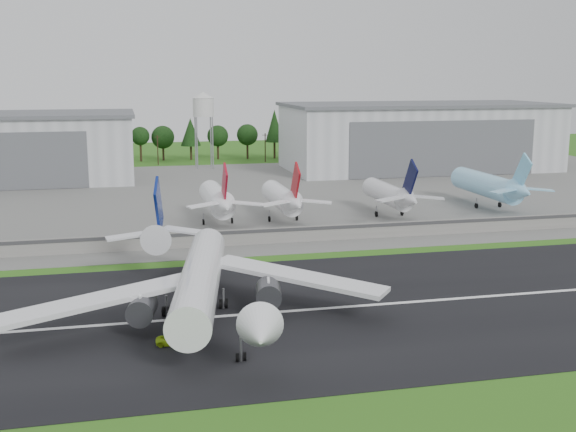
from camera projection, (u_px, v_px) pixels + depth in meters
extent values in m
plane|color=#276B19|center=(385.00, 328.00, 104.13)|extent=(600.00, 600.00, 0.00)
cube|color=black|center=(363.00, 306.00, 113.68)|extent=(320.00, 60.00, 0.10)
cube|color=white|center=(363.00, 306.00, 113.67)|extent=(220.00, 1.00, 0.02)
cube|color=slate|center=(246.00, 195.00, 218.84)|extent=(320.00, 150.00, 0.10)
cube|color=gray|center=(296.00, 235.00, 156.37)|extent=(240.00, 0.50, 3.50)
cube|color=#38383A|center=(296.00, 229.00, 155.84)|extent=(240.00, 0.12, 0.70)
cube|color=silver|center=(419.00, 138.00, 276.11)|extent=(100.00, 45.00, 24.00)
cube|color=#595B60|center=(420.00, 105.00, 273.67)|extent=(102.00, 47.00, 1.20)
cube|color=#595B60|center=(444.00, 149.00, 254.82)|extent=(70.00, 0.30, 19.68)
cylinder|color=#99999E|center=(197.00, 144.00, 274.42)|extent=(0.50, 0.50, 20.00)
cylinder|color=#99999E|center=(211.00, 142.00, 281.48)|extent=(0.50, 0.50, 20.00)
cylinder|color=silver|center=(203.00, 107.00, 275.34)|extent=(8.00, 8.00, 7.00)
cone|color=silver|center=(203.00, 95.00, 274.43)|extent=(8.40, 8.40, 2.40)
cylinder|color=white|center=(200.00, 279.00, 106.86)|extent=(13.38, 44.34, 5.80)
cone|color=white|center=(260.00, 333.00, 84.28)|extent=(6.76, 6.92, 5.80)
cone|color=white|center=(159.00, 235.00, 130.55)|extent=(6.99, 9.82, 5.51)
cube|color=navy|center=(159.00, 206.00, 129.08)|extent=(2.15, 9.48, 11.13)
cube|color=white|center=(298.00, 276.00, 110.96)|extent=(25.43, 21.57, 2.65)
cylinder|color=#333338|center=(269.00, 293.00, 107.81)|extent=(4.70, 6.08, 3.80)
cube|color=white|center=(187.00, 231.00, 131.94)|extent=(9.45, 7.06, 0.98)
cube|color=white|center=(99.00, 300.00, 99.45)|extent=(28.31, 13.86, 2.65)
cylinder|color=#333338|center=(142.00, 309.00, 100.51)|extent=(4.70, 6.08, 3.80)
cube|color=white|center=(132.00, 235.00, 128.10)|extent=(9.36, 4.42, 0.98)
cube|color=#99999E|center=(209.00, 316.00, 104.12)|extent=(15.07, 31.28, 3.20)
cylinder|color=black|center=(167.00, 311.00, 108.87)|extent=(0.66, 1.55, 1.50)
imported|color=#99C517|center=(174.00, 340.00, 97.15)|extent=(5.05, 2.87, 1.33)
cylinder|color=white|center=(216.00, 199.00, 176.36)|extent=(5.91, 24.00, 5.91)
cone|color=white|center=(225.00, 206.00, 161.35)|extent=(5.62, 7.00, 5.62)
cube|color=maroon|center=(225.00, 185.00, 160.90)|extent=(0.45, 8.59, 10.02)
cylinder|color=#99999E|center=(203.00, 219.00, 174.54)|extent=(0.32, 0.32, 3.00)
cylinder|color=#99999E|center=(232.00, 218.00, 176.09)|extent=(0.32, 0.32, 3.00)
cylinder|color=black|center=(203.00, 222.00, 174.68)|extent=(0.40, 1.40, 1.40)
cylinder|color=white|center=(281.00, 197.00, 180.01)|extent=(5.42, 24.00, 5.42)
cone|color=white|center=(296.00, 204.00, 165.00)|extent=(5.15, 7.00, 5.15)
cube|color=#9E0C14|center=(295.00, 183.00, 164.55)|extent=(0.45, 8.59, 10.02)
cylinder|color=#99999E|center=(269.00, 216.00, 178.14)|extent=(0.32, 0.32, 3.00)
cylinder|color=#99999E|center=(297.00, 215.00, 179.69)|extent=(0.32, 0.32, 3.00)
cylinder|color=black|center=(269.00, 219.00, 178.28)|extent=(0.40, 1.40, 1.40)
cylinder|color=silver|center=(387.00, 194.00, 186.21)|extent=(5.22, 24.00, 5.22)
cone|color=silver|center=(410.00, 200.00, 171.20)|extent=(4.96, 7.00, 4.96)
cube|color=#080A32|center=(410.00, 180.00, 170.75)|extent=(0.45, 8.59, 10.02)
cylinder|color=#99999E|center=(376.00, 211.00, 184.32)|extent=(0.32, 0.32, 3.00)
cylinder|color=#99999E|center=(402.00, 210.00, 185.86)|extent=(0.32, 0.32, 3.00)
cylinder|color=black|center=(376.00, 214.00, 184.45)|extent=(0.40, 1.40, 1.40)
cylinder|color=#93D8FE|center=(486.00, 185.00, 197.63)|extent=(6.29, 30.00, 6.29)
cone|color=#93D8FE|center=(522.00, 192.00, 179.75)|extent=(5.97, 7.00, 5.97)
cube|color=#75C6EF|center=(522.00, 172.00, 179.30)|extent=(0.45, 8.59, 10.02)
cylinder|color=#99999E|center=(476.00, 203.00, 195.84)|extent=(0.32, 0.32, 3.00)
cylinder|color=#99999E|center=(500.00, 202.00, 197.39)|extent=(0.32, 0.32, 3.00)
cylinder|color=black|center=(476.00, 206.00, 195.98)|extent=(0.40, 1.40, 1.40)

